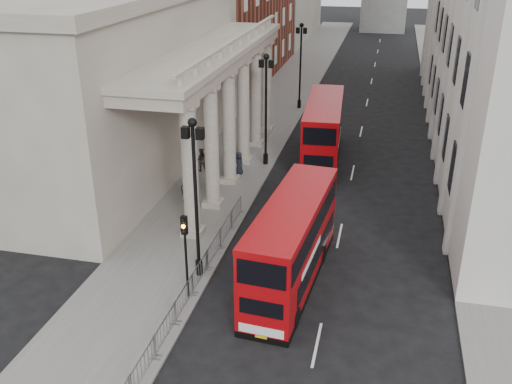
% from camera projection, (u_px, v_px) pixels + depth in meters
% --- Properties ---
extents(ground, '(260.00, 260.00, 0.00)m').
position_uv_depth(ground, '(184.00, 325.00, 25.64)').
color(ground, black).
rests_on(ground, ground).
extents(sidewalk_west, '(6.00, 140.00, 0.12)m').
position_uv_depth(sidewalk_west, '(263.00, 124.00, 52.89)').
color(sidewalk_west, slate).
rests_on(sidewalk_west, ground).
extents(sidewalk_east, '(3.00, 140.00, 0.12)m').
position_uv_depth(sidewalk_east, '(448.00, 137.00, 49.46)').
color(sidewalk_east, slate).
rests_on(sidewalk_east, ground).
extents(kerb, '(0.20, 140.00, 0.14)m').
position_uv_depth(kerb, '(294.00, 126.00, 52.27)').
color(kerb, slate).
rests_on(kerb, ground).
extents(portico_building, '(9.00, 28.00, 12.00)m').
position_uv_depth(portico_building, '(127.00, 87.00, 41.35)').
color(portico_building, gray).
rests_on(portico_building, ground).
extents(lamp_post_south, '(1.05, 0.44, 8.32)m').
position_uv_depth(lamp_post_south, '(195.00, 189.00, 27.30)').
color(lamp_post_south, black).
rests_on(lamp_post_south, sidewalk_west).
extents(lamp_post_mid, '(1.05, 0.44, 8.32)m').
position_uv_depth(lamp_post_mid, '(266.00, 102.00, 41.52)').
color(lamp_post_mid, black).
rests_on(lamp_post_mid, sidewalk_west).
extents(lamp_post_north, '(1.05, 0.44, 8.32)m').
position_uv_depth(lamp_post_north, '(301.00, 60.00, 55.73)').
color(lamp_post_north, black).
rests_on(lamp_post_north, sidewalk_west).
extents(traffic_light, '(0.28, 0.33, 4.30)m').
position_uv_depth(traffic_light, '(185.00, 242.00, 26.23)').
color(traffic_light, black).
rests_on(traffic_light, sidewalk_west).
extents(crowd_barriers, '(0.50, 18.75, 1.10)m').
position_uv_depth(crowd_barriers, '(192.00, 284.00, 27.41)').
color(crowd_barriers, gray).
rests_on(crowd_barriers, sidewalk_west).
extents(bus_near, '(3.26, 10.30, 4.38)m').
position_uv_depth(bus_near, '(292.00, 242.00, 27.94)').
color(bus_near, '#A5070B').
rests_on(bus_near, ground).
extents(bus_far, '(3.28, 10.91, 4.65)m').
position_uv_depth(bus_far, '(323.00, 130.00, 43.65)').
color(bus_far, '#9E070B').
rests_on(bus_far, ground).
extents(pedestrian_a, '(0.74, 0.53, 1.88)m').
position_uv_depth(pedestrian_a, '(186.00, 188.00, 36.90)').
color(pedestrian_a, black).
rests_on(pedestrian_a, sidewalk_west).
extents(pedestrian_b, '(1.01, 0.89, 1.73)m').
position_uv_depth(pedestrian_b, '(201.00, 160.00, 41.84)').
color(pedestrian_b, '#282320').
rests_on(pedestrian_b, sidewalk_west).
extents(pedestrian_c, '(0.97, 0.87, 1.67)m').
position_uv_depth(pedestrian_c, '(239.00, 163.00, 41.27)').
color(pedestrian_c, black).
rests_on(pedestrian_c, sidewalk_west).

